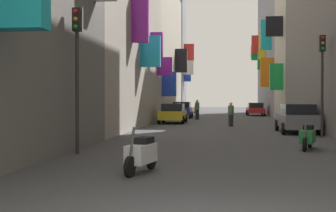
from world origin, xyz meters
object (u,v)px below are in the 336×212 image
object	(u,v)px
scooter_green	(307,136)
traffic_light_far_corner	(77,56)
parked_car_grey	(297,118)
parked_car_red	(255,109)
pedestrian_crossing	(231,115)
scooter_orange	(196,110)
traffic_light_near_corner	(322,69)
parked_car_yellow	(173,113)
parked_car_blue	(182,110)
scooter_white	(141,154)
pedestrian_near_left	(197,110)
scooter_blue	(197,111)

from	to	relation	value
scooter_green	traffic_light_far_corner	size ratio (longest dim) A/B	0.40
parked_car_grey	parked_car_red	xyz separation A→B (m)	(-0.33, 25.93, -0.06)
parked_car_grey	pedestrian_crossing	xyz separation A→B (m)	(-3.35, 5.40, -0.02)
scooter_orange	traffic_light_near_corner	xyz separation A→B (m)	(7.78, -35.24, 2.72)
parked_car_yellow	pedestrian_crossing	bearing A→B (deg)	-41.84
parked_car_yellow	scooter_green	bearing A→B (deg)	-69.21
parked_car_yellow	parked_car_red	xyz separation A→B (m)	(7.22, 16.77, -0.02)
parked_car_grey	parked_car_red	world-z (taller)	parked_car_grey
parked_car_blue	pedestrian_crossing	distance (m)	13.74
parked_car_blue	scooter_white	distance (m)	32.57
parked_car_yellow	scooter_white	distance (m)	23.29
traffic_light_near_corner	traffic_light_far_corner	size ratio (longest dim) A/B	1.00
pedestrian_crossing	pedestrian_near_left	xyz separation A→B (m)	(-2.71, 9.86, 0.09)
parked_car_yellow	traffic_light_far_corner	xyz separation A→B (m)	(-1.06, -19.63, 2.43)
scooter_orange	pedestrian_near_left	world-z (taller)	pedestrian_near_left
parked_car_yellow	scooter_white	size ratio (longest dim) A/B	2.25
parked_car_yellow	traffic_light_far_corner	size ratio (longest dim) A/B	0.86
parked_car_blue	scooter_orange	world-z (taller)	parked_car_blue
parked_car_grey	scooter_orange	distance (m)	33.04
parked_car_yellow	scooter_blue	bearing A→B (deg)	87.88
parked_car_yellow	parked_car_grey	bearing A→B (deg)	-50.49
parked_car_blue	scooter_orange	xyz separation A→B (m)	(0.55, 13.81, -0.33)
scooter_white	scooter_orange	bearing A→B (deg)	91.55
scooter_green	traffic_light_far_corner	xyz separation A→B (m)	(-7.67, -2.21, 2.72)
parked_car_grey	scooter_white	bearing A→B (deg)	-112.63
parked_car_yellow	pedestrian_crossing	size ratio (longest dim) A/B	2.57
scooter_white	traffic_light_near_corner	world-z (taller)	traffic_light_near_corner
parked_car_yellow	scooter_white	world-z (taller)	parked_car_yellow
scooter_white	pedestrian_near_left	world-z (taller)	pedestrian_near_left
parked_car_red	pedestrian_crossing	distance (m)	20.75
parked_car_grey	scooter_blue	xyz separation A→B (m)	(-6.82, 28.79, -0.33)
parked_car_blue	traffic_light_far_corner	world-z (taller)	traffic_light_far_corner
scooter_orange	traffic_light_far_corner	world-z (taller)	traffic_light_far_corner
parked_car_grey	scooter_green	distance (m)	8.33
parked_car_grey	traffic_light_far_corner	bearing A→B (deg)	-129.41
scooter_orange	pedestrian_crossing	xyz separation A→B (m)	(3.76, -26.86, 0.31)
scooter_orange	scooter_blue	bearing A→B (deg)	-85.15
pedestrian_crossing	pedestrian_near_left	distance (m)	10.23
parked_car_blue	parked_car_red	xyz separation A→B (m)	(7.34, 7.48, -0.06)
scooter_blue	traffic_light_far_corner	bearing A→B (deg)	-92.60
pedestrian_crossing	traffic_light_near_corner	size ratio (longest dim) A/B	0.33
scooter_white	scooter_orange	distance (m)	46.35
pedestrian_near_left	parked_car_yellow	bearing A→B (deg)	-103.66
parked_car_yellow	scooter_orange	xyz separation A→B (m)	(0.43, 23.10, -0.29)
parked_car_grey	traffic_light_far_corner	world-z (taller)	traffic_light_far_corner
scooter_white	scooter_orange	world-z (taller)	same
parked_car_yellow	scooter_orange	world-z (taller)	parked_car_yellow
scooter_green	scooter_white	bearing A→B (deg)	-130.32
traffic_light_far_corner	parked_car_red	bearing A→B (deg)	77.19
parked_car_grey	pedestrian_near_left	xyz separation A→B (m)	(-6.07, 15.26, 0.07)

